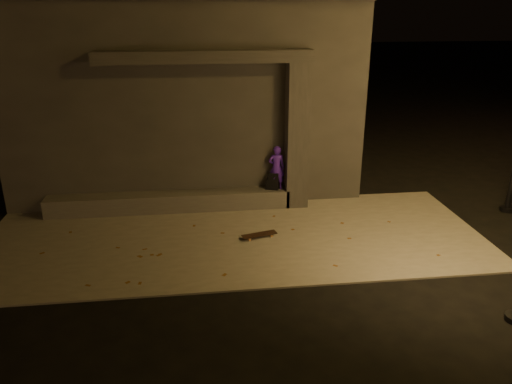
{
  "coord_description": "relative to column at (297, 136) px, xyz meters",
  "views": [
    {
      "loc": [
        -0.78,
        -8.01,
        4.91
      ],
      "look_at": [
        0.46,
        2.0,
        1.09
      ],
      "focal_mm": 35.0,
      "sensor_mm": 36.0,
      "label": 1
    }
  ],
  "objects": [
    {
      "name": "backpack",
      "position": [
        -0.6,
        0.0,
        -1.2
      ],
      "size": [
        0.37,
        0.3,
        0.44
      ],
      "rotation": [
        0.0,
        0.0,
        -0.37
      ],
      "color": "black",
      "rests_on": "ledge"
    },
    {
      "name": "ground",
      "position": [
        -1.7,
        -3.75,
        -1.84
      ],
      "size": [
        120.0,
        120.0,
        0.0
      ],
      "primitive_type": "plane",
      "color": "black",
      "rests_on": "ground"
    },
    {
      "name": "column",
      "position": [
        0.0,
        0.0,
        0.0
      ],
      "size": [
        0.55,
        0.55,
        3.6
      ],
      "primitive_type": "cube",
      "color": "#353230",
      "rests_on": "sidewalk"
    },
    {
      "name": "canopy",
      "position": [
        -2.2,
        0.05,
        1.94
      ],
      "size": [
        5.0,
        0.7,
        0.28
      ],
      "primitive_type": "cube",
      "color": "#353230",
      "rests_on": "column"
    },
    {
      "name": "skateboarder",
      "position": [
        -0.5,
        0.0,
        -0.79
      ],
      "size": [
        0.44,
        0.31,
        1.12
      ],
      "primitive_type": "imported",
      "rotation": [
        0.0,
        0.0,
        3.04
      ],
      "color": "#471CBB",
      "rests_on": "ledge"
    },
    {
      "name": "sidewalk",
      "position": [
        -1.7,
        -1.75,
        -1.82
      ],
      "size": [
        11.0,
        4.4,
        0.04
      ],
      "primitive_type": "cube",
      "color": "slate",
      "rests_on": "ground"
    },
    {
      "name": "building",
      "position": [
        -2.7,
        2.74,
        0.77
      ],
      "size": [
        9.0,
        5.1,
        5.22
      ],
      "color": "#353230",
      "rests_on": "ground"
    },
    {
      "name": "ledge",
      "position": [
        -3.2,
        0.0,
        -1.58
      ],
      "size": [
        6.0,
        0.55,
        0.45
      ],
      "primitive_type": "cube",
      "color": "#4F4C48",
      "rests_on": "sidewalk"
    },
    {
      "name": "skateboard",
      "position": [
        -1.17,
        -1.85,
        -1.73
      ],
      "size": [
        0.82,
        0.4,
        0.09
      ],
      "rotation": [
        0.0,
        0.0,
        0.26
      ],
      "color": "black",
      "rests_on": "sidewalk"
    }
  ]
}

